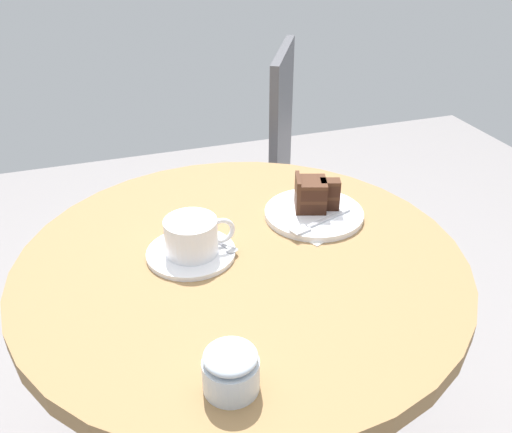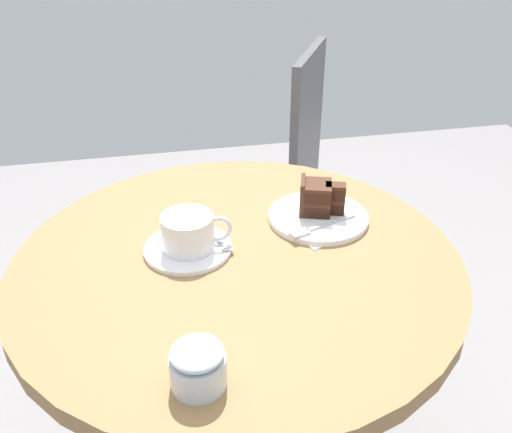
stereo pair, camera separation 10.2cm
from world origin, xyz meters
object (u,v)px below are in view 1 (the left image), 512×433
(cake_slice, at_px, (313,194))
(cake_plate, at_px, (314,214))
(saucer, at_px, (191,253))
(napkin, at_px, (317,220))
(teaspoon, at_px, (221,244))
(coffee_cup, at_px, (192,235))
(fork, at_px, (315,224))
(sugar_pot, at_px, (231,369))
(cafe_chair, at_px, (254,176))

(cake_slice, bearing_deg, cake_plate, -97.26)
(saucer, bearing_deg, napkin, 7.94)
(saucer, xyz_separation_m, cake_plate, (0.27, 0.06, 0.00))
(teaspoon, xyz_separation_m, napkin, (0.21, 0.04, -0.01))
(coffee_cup, relative_size, teaspoon, 1.32)
(coffee_cup, height_order, fork, coffee_cup)
(teaspoon, height_order, fork, fork)
(cake_plate, distance_m, cake_slice, 0.04)
(cake_plate, bearing_deg, napkin, -94.01)
(fork, height_order, napkin, fork)
(cake_slice, distance_m, sugar_pot, 0.48)
(saucer, distance_m, napkin, 0.27)
(teaspoon, relative_size, cake_plate, 0.49)
(cake_slice, height_order, napkin, cake_slice)
(fork, distance_m, cafe_chair, 0.69)
(saucer, relative_size, napkin, 0.91)
(coffee_cup, xyz_separation_m, teaspoon, (0.05, 0.00, -0.03))
(cake_plate, height_order, cafe_chair, cafe_chair)
(cake_plate, distance_m, sugar_pot, 0.47)
(coffee_cup, bearing_deg, napkin, 8.53)
(fork, xyz_separation_m, cafe_chair, (0.09, 0.65, -0.22))
(fork, relative_size, sugar_pot, 1.94)
(cake_plate, height_order, fork, fork)
(coffee_cup, distance_m, cake_slice, 0.27)
(teaspoon, relative_size, sugar_pot, 1.29)
(cake_plate, bearing_deg, sugar_pot, -127.09)
(teaspoon, distance_m, cake_plate, 0.22)
(napkin, xyz_separation_m, cafe_chair, (0.07, 0.62, -0.20))
(teaspoon, bearing_deg, coffee_cup, -111.65)
(saucer, xyz_separation_m, napkin, (0.27, 0.04, -0.00))
(coffee_cup, height_order, teaspoon, coffee_cup)
(cake_slice, bearing_deg, cafe_chair, 83.17)
(cake_slice, height_order, cafe_chair, cafe_chair)
(napkin, bearing_deg, sugar_pot, -128.47)
(fork, bearing_deg, napkin, -140.96)
(teaspoon, height_order, sugar_pot, sugar_pot)
(coffee_cup, bearing_deg, saucer, 151.20)
(cake_slice, height_order, sugar_pot, cake_slice)
(cake_plate, relative_size, cafe_chair, 0.21)
(napkin, bearing_deg, saucer, -172.06)
(saucer, xyz_separation_m, coffee_cup, (0.00, -0.00, 0.04))
(coffee_cup, bearing_deg, cake_plate, 12.69)
(napkin, relative_size, cafe_chair, 0.19)
(saucer, xyz_separation_m, teaspoon, (0.06, 0.00, 0.01))
(coffee_cup, distance_m, sugar_pot, 0.32)
(sugar_pot, bearing_deg, teaspoon, 76.92)
(fork, bearing_deg, cafe_chair, -116.72)
(cake_plate, distance_m, cafe_chair, 0.64)
(cake_slice, distance_m, napkin, 0.05)
(napkin, xyz_separation_m, sugar_pot, (-0.28, -0.36, 0.03))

